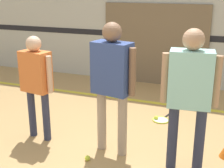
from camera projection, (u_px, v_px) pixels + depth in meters
name	position (u px, v px, depth m)	size (l,w,h in m)	color
ground_plane	(100.00, 151.00, 3.99)	(16.00, 16.00, 0.00)	tan
wall_back	(160.00, 7.00, 6.30)	(16.00, 0.07, 3.20)	beige
wall_panel	(155.00, 45.00, 6.49)	(2.18, 0.05, 1.68)	#756047
floor_stripe	(141.00, 101.00, 5.70)	(14.40, 0.10, 0.01)	yellow
person_instructor	(112.00, 75.00, 3.69)	(0.61, 0.33, 1.63)	tan
person_student_left	(36.00, 77.00, 4.08)	(0.53, 0.28, 1.41)	#2D334C
person_student_right	(190.00, 87.00, 3.30)	(0.61, 0.30, 1.61)	#2D334C
racket_spare_on_floor	(162.00, 119.00, 4.89)	(0.33, 0.51, 0.03)	#C6D838
tennis_ball_near_instructor	(87.00, 158.00, 3.76)	(0.07, 0.07, 0.07)	#CCE038
tennis_ball_by_spare_racket	(156.00, 118.00, 4.90)	(0.07, 0.07, 0.07)	#CCE038
tennis_ball_stray_right	(124.00, 115.00, 5.01)	(0.07, 0.07, 0.07)	#CCE038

